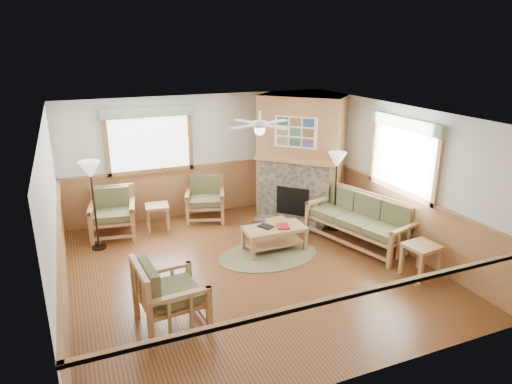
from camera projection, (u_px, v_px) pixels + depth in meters
name	position (u px, v px, depth m)	size (l,w,h in m)	color
floor	(250.00, 269.00, 8.00)	(6.00, 6.00, 0.01)	brown
ceiling	(250.00, 114.00, 7.14)	(6.00, 6.00, 0.01)	white
wall_back	(200.00, 156.00, 10.20)	(6.00, 0.02, 2.70)	silver
wall_front	(353.00, 279.00, 4.94)	(6.00, 0.02, 2.70)	silver
wall_left	(54.00, 222.00, 6.48)	(0.02, 6.00, 2.70)	silver
wall_right	(396.00, 176.00, 8.66)	(0.02, 6.00, 2.70)	silver
wainscot	(250.00, 240.00, 7.82)	(6.00, 6.00, 1.10)	#9D6C40
fireplace	(301.00, 157.00, 10.11)	(2.20, 2.20, 2.70)	#9D6C40
window_back	(147.00, 105.00, 9.39)	(1.90, 0.16, 1.50)	white
window_right	(408.00, 116.00, 8.10)	(0.16, 1.90, 1.50)	white
ceiling_fan	(260.00, 113.00, 7.53)	(1.24, 1.24, 0.36)	white
sofa	(359.00, 221.00, 8.84)	(0.85, 2.08, 0.96)	#AA7F4F
armchair_back_left	(113.00, 214.00, 9.19)	(0.86, 0.86, 0.97)	#AA7F4F
armchair_back_right	(205.00, 200.00, 10.07)	(0.82, 0.82, 0.92)	#AA7F4F
armchair_left	(171.00, 293.00, 6.29)	(0.88, 0.88, 0.99)	#AA7F4F
coffee_table	(274.00, 238.00, 8.66)	(1.16, 0.58, 0.46)	#AA7F4F
end_table_chairs	(158.00, 217.00, 9.62)	(0.47, 0.45, 0.53)	#AA7F4F
end_table_sofa	(420.00, 260.00, 7.66)	(0.52, 0.50, 0.58)	#AA7F4F
footstool	(279.00, 229.00, 9.24)	(0.41, 0.41, 0.36)	#AA7F4F
braided_rug	(268.00, 255.00, 8.48)	(1.89, 1.89, 0.01)	brown
floor_lamp_left	(94.00, 206.00, 8.51)	(0.40, 0.40, 1.74)	black
floor_lamp_right	(335.00, 191.00, 9.43)	(0.38, 0.38, 1.67)	black
book_red	(283.00, 225.00, 8.58)	(0.22, 0.30, 0.03)	maroon
book_dark	(266.00, 226.00, 8.58)	(0.20, 0.27, 0.03)	black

